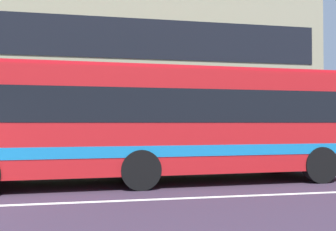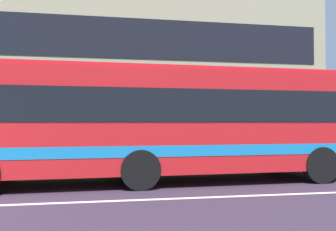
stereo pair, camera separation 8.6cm
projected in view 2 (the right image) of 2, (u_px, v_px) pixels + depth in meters
hedge_row_far at (25, 155)px, 13.12m from camera, size 23.25×1.10×1.02m
apartment_block_right at (151, 69)px, 22.95m from camera, size 18.10×9.33×10.13m
transit_bus at (158, 120)px, 10.29m from camera, size 10.77×2.93×3.16m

